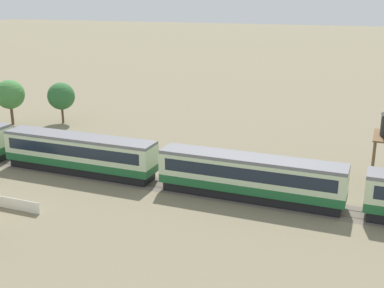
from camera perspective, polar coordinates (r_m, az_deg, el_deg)
The scene contains 5 objects.
ground_plane at distance 44.22m, azimuth 19.61°, elevation -7.79°, with size 600.00×600.00×0.00m, color #7A7056.
passenger_train at distance 44.17m, azimuth 7.23°, elevation -3.77°, with size 91.19×3.01×4.05m.
railway_track at distance 44.12m, azimuth 13.85°, elevation -7.31°, with size 132.82×3.60×0.04m.
yard_tree_0 at distance 72.87m, azimuth -15.25°, elevation 5.49°, with size 3.96×3.96×6.01m.
yard_tree_2 at distance 74.15m, azimuth -20.79°, elevation 5.51°, with size 4.19×4.19×6.56m.
Camera 1 is at (0.38, -40.49, 17.78)m, focal length 45.00 mm.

